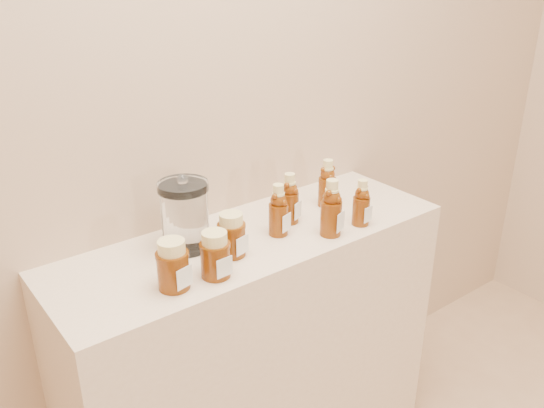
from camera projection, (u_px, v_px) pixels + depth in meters
wall_back at (210, 68)px, 1.62m from camera, size 3.50×0.02×2.70m
display_table at (256, 361)px, 1.85m from camera, size 1.20×0.40×0.90m
bear_bottle_back_left at (278, 207)px, 1.64m from camera, size 0.07×0.07×0.18m
bear_bottle_back_mid at (289, 195)px, 1.71m from camera, size 0.08×0.08×0.18m
bear_bottle_back_right at (327, 180)px, 1.82m from camera, size 0.07×0.07×0.18m
bear_bottle_front_left at (331, 204)px, 1.63m from camera, size 0.08×0.08×0.19m
bear_bottle_front_right at (362, 200)px, 1.70m from camera, size 0.06×0.06×0.16m
honey_jar_left at (173, 265)px, 1.38m from camera, size 0.10×0.10×0.13m
honey_jar_back at (232, 235)px, 1.54m from camera, size 0.09×0.09×0.12m
honey_jar_front at (215, 254)px, 1.44m from camera, size 0.08×0.08×0.12m
glass_canister at (185, 213)px, 1.56m from camera, size 0.17×0.17×0.21m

